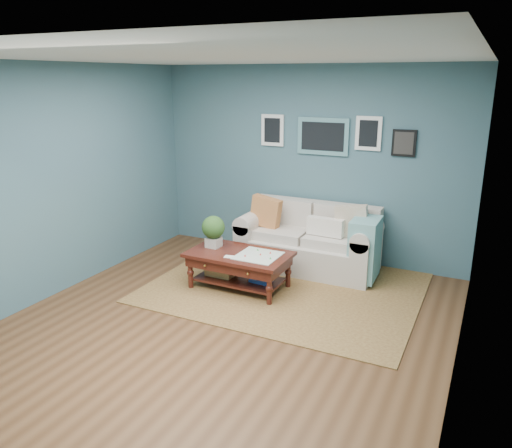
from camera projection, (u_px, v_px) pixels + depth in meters
The scene contains 4 objects.
room_shell at pixel (223, 201), 4.88m from camera, with size 5.00×5.02×2.70m.
area_rug at pixel (286, 286), 6.25m from camera, with size 3.22×2.58×0.01m, color brown.
loveseat at pixel (314, 241), 6.74m from camera, with size 1.90×0.86×0.98m.
coffee_table at pixel (235, 258), 6.15m from camera, with size 1.24×0.73×0.87m.
Camera 1 is at (2.37, -4.07, 2.53)m, focal length 35.00 mm.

